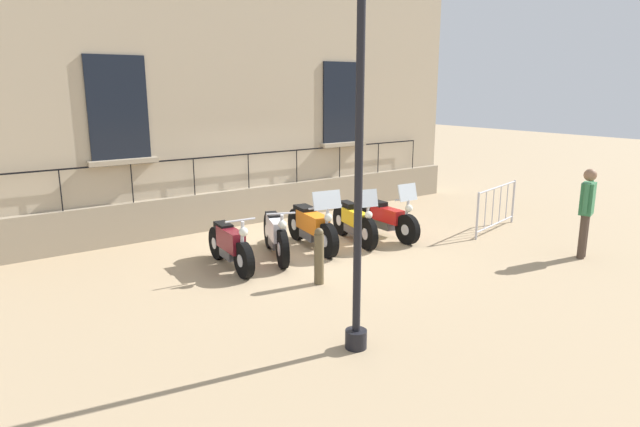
{
  "coord_description": "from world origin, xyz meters",
  "views": [
    {
      "loc": [
        9.01,
        -6.23,
        3.28
      ],
      "look_at": [
        0.49,
        0.0,
        0.8
      ],
      "focal_mm": 30.67,
      "sensor_mm": 36.0,
      "label": 1
    }
  ],
  "objects_px": {
    "motorcycle_yellow": "(355,223)",
    "lamppost": "(360,108)",
    "motorcycle_maroon": "(230,246)",
    "motorcycle_white": "(276,235)",
    "motorcycle_red": "(386,219)",
    "bollard": "(319,256)",
    "pedestrian_standing": "(587,208)",
    "crowd_barrier": "(496,207)",
    "motorcycle_orange": "(312,227)"
  },
  "relations": [
    {
      "from": "motorcycle_maroon",
      "to": "pedestrian_standing",
      "type": "xyz_separation_m",
      "value": [
        3.48,
        5.82,
        0.58
      ]
    },
    {
      "from": "motorcycle_maroon",
      "to": "pedestrian_standing",
      "type": "bearing_deg",
      "value": 59.13
    },
    {
      "from": "motorcycle_red",
      "to": "pedestrian_standing",
      "type": "bearing_deg",
      "value": 31.64
    },
    {
      "from": "motorcycle_white",
      "to": "motorcycle_yellow",
      "type": "height_order",
      "value": "motorcycle_yellow"
    },
    {
      "from": "bollard",
      "to": "motorcycle_yellow",
      "type": "bearing_deg",
      "value": 127.19
    },
    {
      "from": "motorcycle_yellow",
      "to": "lamppost",
      "type": "height_order",
      "value": "lamppost"
    },
    {
      "from": "motorcycle_white",
      "to": "bollard",
      "type": "distance_m",
      "value": 1.69
    },
    {
      "from": "motorcycle_orange",
      "to": "motorcycle_red",
      "type": "height_order",
      "value": "motorcycle_orange"
    },
    {
      "from": "bollard",
      "to": "pedestrian_standing",
      "type": "height_order",
      "value": "pedestrian_standing"
    },
    {
      "from": "motorcycle_maroon",
      "to": "motorcycle_orange",
      "type": "relative_size",
      "value": 0.9
    },
    {
      "from": "motorcycle_white",
      "to": "motorcycle_red",
      "type": "xyz_separation_m",
      "value": [
        0.18,
        2.74,
        -0.03
      ]
    },
    {
      "from": "motorcycle_red",
      "to": "pedestrian_standing",
      "type": "xyz_separation_m",
      "value": [
        3.35,
        2.07,
        0.58
      ]
    },
    {
      "from": "motorcycle_yellow",
      "to": "lamppost",
      "type": "xyz_separation_m",
      "value": [
        3.75,
        -3.09,
        2.6
      ]
    },
    {
      "from": "lamppost",
      "to": "crowd_barrier",
      "type": "relative_size",
      "value": 2.49
    },
    {
      "from": "motorcycle_yellow",
      "to": "crowd_barrier",
      "type": "xyz_separation_m",
      "value": [
        1.18,
        3.26,
        0.14
      ]
    },
    {
      "from": "motorcycle_white",
      "to": "motorcycle_orange",
      "type": "xyz_separation_m",
      "value": [
        -0.07,
        0.92,
        0.01
      ]
    },
    {
      "from": "bollard",
      "to": "crowd_barrier",
      "type": "bearing_deg",
      "value": 94.44
    },
    {
      "from": "motorcycle_orange",
      "to": "lamppost",
      "type": "distance_m",
      "value": 5.13
    },
    {
      "from": "pedestrian_standing",
      "to": "motorcycle_yellow",
      "type": "bearing_deg",
      "value": -139.96
    },
    {
      "from": "motorcycle_red",
      "to": "lamppost",
      "type": "bearing_deg",
      "value": -46.98
    },
    {
      "from": "motorcycle_yellow",
      "to": "pedestrian_standing",
      "type": "height_order",
      "value": "pedestrian_standing"
    },
    {
      "from": "motorcycle_maroon",
      "to": "motorcycle_red",
      "type": "height_order",
      "value": "motorcycle_red"
    },
    {
      "from": "motorcycle_yellow",
      "to": "bollard",
      "type": "relative_size",
      "value": 1.96
    },
    {
      "from": "motorcycle_white",
      "to": "pedestrian_standing",
      "type": "height_order",
      "value": "pedestrian_standing"
    },
    {
      "from": "motorcycle_maroon",
      "to": "bollard",
      "type": "xyz_separation_m",
      "value": [
        1.62,
        0.82,
        0.07
      ]
    },
    {
      "from": "crowd_barrier",
      "to": "bollard",
      "type": "relative_size",
      "value": 2.06
    },
    {
      "from": "bollard",
      "to": "motorcycle_maroon",
      "type": "bearing_deg",
      "value": -153.06
    },
    {
      "from": "crowd_barrier",
      "to": "bollard",
      "type": "xyz_separation_m",
      "value": [
        0.42,
        -5.36,
        -0.07
      ]
    },
    {
      "from": "motorcycle_yellow",
      "to": "lamppost",
      "type": "distance_m",
      "value": 5.51
    },
    {
      "from": "motorcycle_orange",
      "to": "crowd_barrier",
      "type": "distance_m",
      "value": 4.46
    },
    {
      "from": "lamppost",
      "to": "pedestrian_standing",
      "type": "distance_m",
      "value": 6.33
    },
    {
      "from": "motorcycle_red",
      "to": "bollard",
      "type": "relative_size",
      "value": 2.13
    },
    {
      "from": "crowd_barrier",
      "to": "pedestrian_standing",
      "type": "bearing_deg",
      "value": -9.03
    },
    {
      "from": "motorcycle_red",
      "to": "bollard",
      "type": "xyz_separation_m",
      "value": [
        1.5,
        -2.93,
        0.08
      ]
    },
    {
      "from": "motorcycle_red",
      "to": "lamppost",
      "type": "xyz_separation_m",
      "value": [
        3.66,
        -3.92,
        2.61
      ]
    },
    {
      "from": "crowd_barrier",
      "to": "pedestrian_standing",
      "type": "distance_m",
      "value": 2.34
    },
    {
      "from": "motorcycle_yellow",
      "to": "bollard",
      "type": "bearing_deg",
      "value": -52.81
    },
    {
      "from": "bollard",
      "to": "motorcycle_white",
      "type": "bearing_deg",
      "value": 173.71
    },
    {
      "from": "bollard",
      "to": "lamppost",
      "type": "bearing_deg",
      "value": -24.59
    },
    {
      "from": "motorcycle_orange",
      "to": "lamppost",
      "type": "xyz_separation_m",
      "value": [
        3.91,
        -2.09,
        2.57
      ]
    },
    {
      "from": "motorcycle_maroon",
      "to": "motorcycle_white",
      "type": "xyz_separation_m",
      "value": [
        -0.06,
        1.01,
        0.03
      ]
    },
    {
      "from": "motorcycle_white",
      "to": "crowd_barrier",
      "type": "xyz_separation_m",
      "value": [
        1.26,
        5.17,
        0.12
      ]
    },
    {
      "from": "lamppost",
      "to": "motorcycle_red",
      "type": "bearing_deg",
      "value": 133.02
    },
    {
      "from": "lamppost",
      "to": "crowd_barrier",
      "type": "distance_m",
      "value": 7.28
    },
    {
      "from": "motorcycle_white",
      "to": "motorcycle_orange",
      "type": "relative_size",
      "value": 0.93
    },
    {
      "from": "motorcycle_orange",
      "to": "crowd_barrier",
      "type": "relative_size",
      "value": 1.05
    },
    {
      "from": "crowd_barrier",
      "to": "bollard",
      "type": "distance_m",
      "value": 5.37
    },
    {
      "from": "motorcycle_yellow",
      "to": "motorcycle_maroon",
      "type": "bearing_deg",
      "value": -90.61
    },
    {
      "from": "crowd_barrier",
      "to": "pedestrian_standing",
      "type": "height_order",
      "value": "pedestrian_standing"
    },
    {
      "from": "motorcycle_yellow",
      "to": "pedestrian_standing",
      "type": "bearing_deg",
      "value": 40.04
    }
  ]
}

